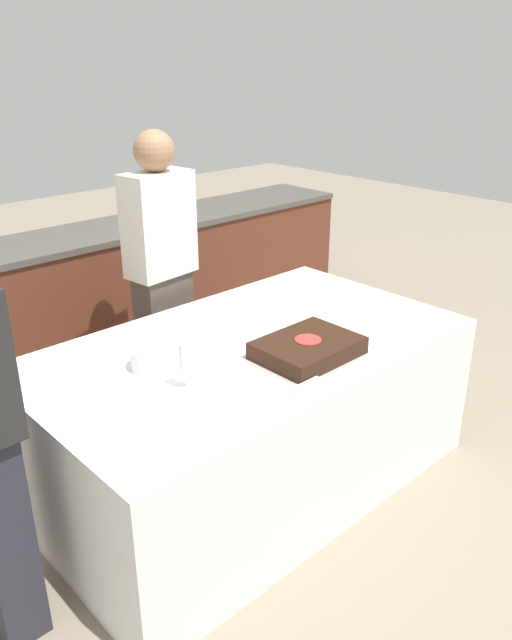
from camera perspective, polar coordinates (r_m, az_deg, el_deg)
ground_plane at (r=3.26m, az=-0.60°, el=-14.04°), size 14.00×14.00×0.00m
back_counter at (r=4.26m, az=-15.94°, el=1.46°), size 4.40×0.58×0.92m
dining_table at (r=3.05m, az=-0.63°, el=-8.44°), size 2.03×1.17×0.75m
cake at (r=2.74m, az=4.75°, el=-2.60°), size 0.47×0.37×0.08m
plate_stack at (r=2.66m, az=-9.25°, el=-3.48°), size 0.20×0.20×0.09m
wine_glass at (r=2.45m, az=-6.46°, el=-3.48°), size 0.07×0.07×0.20m
side_plate_near_cake at (r=2.92m, az=-0.97°, el=-1.62°), size 0.22×0.22×0.00m
side_plate_right_edge at (r=3.31m, az=3.71°, el=1.41°), size 0.22×0.22×0.00m
utensil_pile at (r=2.48m, az=5.09°, el=-6.23°), size 0.16×0.09×0.02m
person_cutting_cake at (r=3.48m, az=-8.60°, el=4.06°), size 0.39×0.24×1.63m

